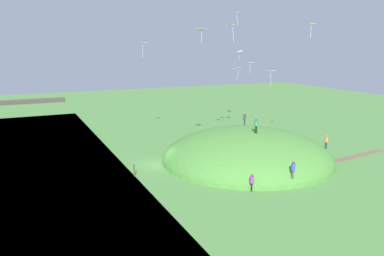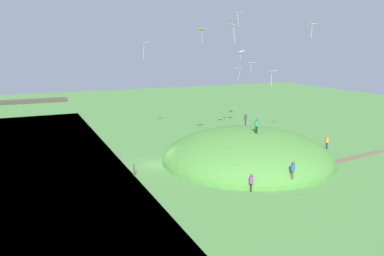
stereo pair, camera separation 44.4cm
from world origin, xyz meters
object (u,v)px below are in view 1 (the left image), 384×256
person_watching_kites (252,180)px  kite_8 (240,52)px  person_with_child (245,118)px  kite_0 (238,14)px  kite_2 (231,26)px  kite_5 (312,26)px  kite_6 (237,69)px  kite_4 (144,44)px  kite_1 (250,64)px  person_near_shore (256,124)px  person_walking_path (326,140)px  kite_3 (271,72)px  kite_7 (201,30)px  mooring_post (134,170)px  person_on_hilltop (293,167)px

person_watching_kites → kite_8: kite_8 is taller
person_with_child → person_watching_kites: person_with_child is taller
person_with_child → kite_0: 13.45m
kite_2 → kite_8: size_ratio=1.49×
kite_5 → kite_6: size_ratio=0.81×
kite_2 → kite_4: kite_2 is taller
kite_6 → kite_1: bearing=-112.2°
person_near_shore → kite_5: bearing=49.4°
person_walking_path → person_with_child: bearing=-157.3°
kite_3 → kite_8: size_ratio=1.20×
person_walking_path → kite_4: size_ratio=0.77×
person_with_child → kite_2: size_ratio=0.74×
kite_0 → kite_4: (-9.55, 8.79, -3.66)m
person_walking_path → kite_7: 19.43m
kite_2 → kite_5: (8.04, -5.62, -0.07)m
person_watching_kites → mooring_post: (-8.77, 8.84, -0.48)m
kite_0 → kite_1: bearing=-31.4°
person_near_shore → kite_2: size_ratio=0.76×
person_on_hilltop → kite_2: kite_2 is taller
kite_5 → kite_8: kite_5 is taller
kite_8 → kite_2: bearing=-126.5°
person_watching_kites → kite_2: 21.41m
kite_6 → kite_7: (-11.13, -9.98, 5.22)m
kite_3 → kite_8: kite_8 is taller
person_watching_kites → kite_1: (8.20, 13.45, 10.10)m
kite_1 → kite_3: bearing=-84.4°
kite_0 → kite_4: kite_0 is taller
person_near_shore → person_on_hilltop: bearing=-59.6°
person_walking_path → kite_8: 23.83m
kite_5 → mooring_post: (-22.67, 0.09, -15.16)m
kite_7 → kite_6: bearing=41.9°
person_watching_kites → kite_5: bearing=157.8°
kite_2 → kite_6: bearing=53.3°
kite_0 → kite_3: kite_0 is taller
kite_7 → mooring_post: bearing=-159.2°
kite_4 → mooring_post: (-6.02, -14.25, -13.08)m
person_on_hilltop → kite_8: size_ratio=1.16×
person_on_hilltop → mooring_post: bearing=145.0°
person_watching_kites → kite_3: 15.72m
kite_3 → person_walking_path: bearing=-48.4°
kite_0 → kite_3: size_ratio=0.91×
kite_1 → kite_5: (5.70, -4.70, 4.58)m
kite_2 → kite_8: kite_2 is taller
person_on_hilltop → kite_0: size_ratio=1.07×
kite_2 → kite_8: (8.53, 11.54, -3.30)m
kite_4 → kite_5: 22.06m
person_near_shore → kite_7: size_ratio=1.05×
person_watching_kites → person_walking_path: size_ratio=1.05×
person_walking_path → kite_1: 13.46m
kite_2 → mooring_post: 21.83m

